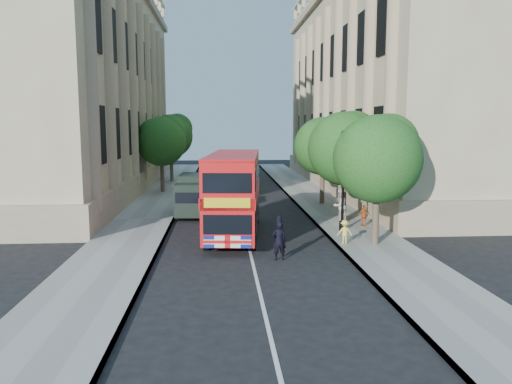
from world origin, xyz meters
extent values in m
plane|color=black|center=(0.00, 0.00, 0.00)|extent=(120.00, 120.00, 0.00)
cube|color=gray|center=(5.75, 10.00, 0.06)|extent=(3.50, 80.00, 0.12)
cube|color=gray|center=(-5.75, 10.00, 0.06)|extent=(3.50, 80.00, 0.12)
cube|color=tan|center=(13.80, 24.00, 9.00)|extent=(12.00, 38.00, 18.00)
cube|color=tan|center=(-13.80, 24.00, 9.00)|extent=(12.00, 38.00, 18.00)
cylinder|color=#473828|center=(5.80, 3.00, 1.43)|extent=(0.32, 0.32, 2.86)
sphere|color=#194818|center=(5.80, 3.00, 4.03)|extent=(4.00, 4.00, 4.00)
sphere|color=#194818|center=(6.40, 3.40, 4.68)|extent=(2.80, 2.80, 2.80)
sphere|color=#194818|center=(5.30, 2.70, 4.55)|extent=(2.60, 2.60, 2.60)
cylinder|color=#473828|center=(5.80, 9.00, 1.50)|extent=(0.32, 0.32, 2.99)
sphere|color=#194818|center=(5.80, 9.00, 4.22)|extent=(4.20, 4.20, 4.20)
sphere|color=#194818|center=(6.40, 9.40, 4.90)|extent=(2.94, 2.94, 2.94)
sphere|color=#194818|center=(5.30, 8.70, 4.76)|extent=(2.73, 2.73, 2.73)
cylinder|color=#473828|center=(5.80, 15.00, 1.45)|extent=(0.32, 0.32, 2.90)
sphere|color=#194818|center=(5.80, 15.00, 4.09)|extent=(4.00, 4.00, 4.00)
sphere|color=#194818|center=(6.40, 15.40, 4.75)|extent=(2.80, 2.80, 2.80)
sphere|color=#194818|center=(5.30, 14.70, 4.62)|extent=(2.60, 2.60, 2.60)
cylinder|color=#473828|center=(-6.00, 22.00, 1.50)|extent=(0.32, 0.32, 2.99)
sphere|color=#194818|center=(-6.00, 22.00, 4.22)|extent=(4.00, 4.00, 4.00)
sphere|color=#194818|center=(-5.40, 22.40, 4.90)|extent=(2.80, 2.80, 2.80)
sphere|color=#194818|center=(-6.50, 21.70, 4.76)|extent=(2.60, 2.60, 2.60)
cylinder|color=#473828|center=(-6.00, 30.00, 1.58)|extent=(0.32, 0.32, 3.17)
sphere|color=#194818|center=(-6.00, 30.00, 4.46)|extent=(4.20, 4.20, 4.20)
sphere|color=#194818|center=(-5.40, 30.40, 5.18)|extent=(2.94, 2.94, 2.94)
sphere|color=#194818|center=(-6.50, 29.70, 5.04)|extent=(2.73, 2.73, 2.73)
cylinder|color=black|center=(5.00, 6.00, 0.37)|extent=(0.30, 0.30, 0.50)
cylinder|color=black|center=(5.00, 6.00, 2.62)|extent=(0.14, 0.14, 5.00)
sphere|color=black|center=(5.00, 6.00, 5.12)|extent=(0.32, 0.32, 0.32)
cube|color=red|center=(-0.59, 5.82, 2.23)|extent=(3.12, 8.92, 3.63)
cube|color=black|center=(-0.59, 5.82, 1.43)|extent=(3.13, 8.37, 0.83)
cube|color=black|center=(-0.59, 5.82, 3.17)|extent=(3.13, 8.37, 0.83)
cube|color=yellow|center=(-1.00, 1.47, 2.35)|extent=(1.93, 0.26, 0.41)
cylinder|color=black|center=(-1.92, 2.85, 0.46)|extent=(0.34, 0.94, 0.92)
cylinder|color=black|center=(0.15, 2.65, 0.46)|extent=(0.34, 0.94, 0.92)
cylinder|color=black|center=(-1.35, 8.80, 0.46)|extent=(0.34, 0.94, 0.92)
cylinder|color=black|center=(0.72, 8.60, 0.46)|extent=(0.34, 0.94, 0.92)
cube|color=black|center=(-2.99, 9.99, 1.21)|extent=(1.89, 1.72, 1.88)
cube|color=black|center=(-3.04, 9.22, 1.44)|extent=(1.62, 0.20, 0.63)
cube|color=black|center=(-2.87, 11.96, 1.39)|extent=(1.97, 2.98, 2.24)
cube|color=black|center=(-2.90, 11.42, 0.31)|extent=(1.88, 4.40, 0.22)
cylinder|color=black|center=(-3.80, 9.95, 0.36)|extent=(0.24, 0.73, 0.72)
cylinder|color=black|center=(-2.19, 9.85, 0.36)|extent=(0.24, 0.73, 0.72)
cylinder|color=black|center=(-3.62, 12.90, 0.36)|extent=(0.24, 0.73, 0.72)
cylinder|color=black|center=(-2.00, 12.80, 0.36)|extent=(0.24, 0.73, 0.72)
imported|color=black|center=(1.12, 1.00, 0.80)|extent=(0.62, 0.43, 1.61)
imported|color=beige|center=(5.38, 8.10, 1.07)|extent=(1.16, 1.10, 1.89)
imported|color=#C35822|center=(6.45, 7.01, 0.70)|extent=(0.71, 0.36, 1.15)
imported|color=#EEDE51|center=(4.40, 3.11, 0.67)|extent=(0.72, 0.42, 1.10)
camera|label=1|loc=(-1.28, -18.98, 5.56)|focal=35.00mm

